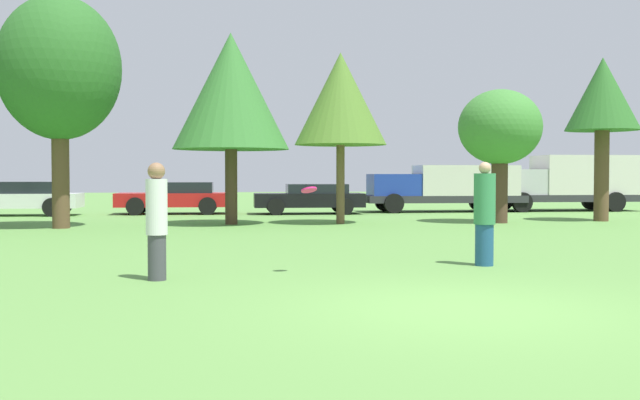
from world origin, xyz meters
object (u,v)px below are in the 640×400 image
object	(u,v)px
delivery_truck_blue	(446,186)
parked_car_black	(310,198)
tree_2	(231,92)
tree_4	(500,129)
frisbee	(309,190)
tree_3	(341,99)
delivery_truck_silver	(567,181)
tree_1	(59,70)
person_thrower	(157,220)
parked_car_white	(23,198)
tree_5	(603,98)
parked_car_red	(176,197)
person_catcher	(485,214)

from	to	relation	value
delivery_truck_blue	parked_car_black	bearing A→B (deg)	9.90
tree_2	tree_4	world-z (taller)	tree_2
frisbee	tree_3	size ratio (longest dim) A/B	0.05
delivery_truck_silver	delivery_truck_blue	bearing A→B (deg)	3.06
tree_1	tree_3	bearing A→B (deg)	4.29
person_thrower	parked_car_white	bearing A→B (deg)	98.78
frisbee	tree_3	bearing A→B (deg)	76.44
tree_5	parked_car_red	bearing A→B (deg)	153.53
parked_car_black	tree_3	bearing A→B (deg)	93.35
tree_2	parked_car_red	size ratio (longest dim) A/B	1.32
tree_1	tree_5	bearing A→B (deg)	1.52
parked_car_red	tree_1	bearing A→B (deg)	70.97
tree_2	tree_1	bearing A→B (deg)	-170.26
frisbee	parked_car_red	world-z (taller)	frisbee
tree_1	parked_car_black	bearing A→B (deg)	38.60
frisbee	parked_car_black	xyz separation A→B (m)	(2.82, 17.89, -0.68)
frisbee	tree_4	size ratio (longest dim) A/B	0.06
tree_5	parked_car_red	size ratio (longest dim) A/B	1.21
tree_4	tree_5	xyz separation A→B (m)	(3.80, 0.33, 1.12)
tree_3	parked_car_white	size ratio (longest dim) A/B	1.20
parked_car_red	parked_car_black	world-z (taller)	parked_car_red
parked_car_red	delivery_truck_silver	xyz separation A→B (m)	(16.87, -0.17, 0.62)
parked_car_red	delivery_truck_silver	distance (m)	16.88
tree_1	tree_3	size ratio (longest dim) A/B	1.24
parked_car_black	delivery_truck_silver	size ratio (longest dim) A/B	0.67
frisbee	parked_car_white	size ratio (longest dim) A/B	0.06
tree_3	tree_4	xyz separation A→B (m)	(5.19, -0.50, -0.93)
person_catcher	delivery_truck_blue	distance (m)	18.88
tree_5	tree_1	bearing A→B (deg)	-178.48
tree_2	delivery_truck_silver	xyz separation A→B (m)	(14.97, 6.59, -2.88)
person_catcher	parked_car_black	world-z (taller)	person_catcher
tree_5	parked_car_red	distance (m)	16.43
tree_1	delivery_truck_blue	xyz separation A→B (m)	(14.44, 7.46, -3.54)
person_thrower	parked_car_white	size ratio (longest dim) A/B	0.38
frisbee	delivery_truck_silver	distance (m)	23.47
tree_3	person_thrower	bearing A→B (deg)	-113.18
person_catcher	delivery_truck_blue	xyz separation A→B (m)	(5.64, 18.01, 0.21)
person_thrower	tree_3	xyz separation A→B (m)	(5.16, 12.05, 3.09)
parked_car_black	delivery_truck_silver	bearing A→B (deg)	-173.38
tree_1	parked_car_white	bearing A→B (deg)	110.13
parked_car_black	frisbee	bearing A→B (deg)	84.22
person_catcher	tree_5	size ratio (longest dim) A/B	0.32
person_catcher	tree_1	world-z (taller)	tree_1
person_thrower	tree_1	bearing A→B (deg)	97.25
parked_car_red	delivery_truck_blue	xyz separation A→B (m)	(11.33, -0.16, 0.42)
frisbee	tree_3	distance (m)	12.39
tree_4	parked_car_red	world-z (taller)	tree_4
tree_1	parked_car_black	world-z (taller)	tree_1
tree_2	parked_car_white	xyz separation A→B (m)	(-7.69, 6.44, -3.49)
parked_car_black	delivery_truck_silver	world-z (taller)	delivery_truck_silver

